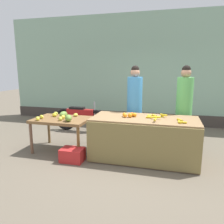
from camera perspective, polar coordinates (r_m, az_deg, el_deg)
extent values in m
plane|color=#665B4C|center=(4.60, 4.38, -11.59)|extent=(24.00, 24.00, 0.00)
cube|color=#8CB299|center=(7.19, 9.13, 10.86)|extent=(9.55, 0.20, 3.48)
cube|color=#3F3833|center=(7.26, 8.65, -1.55)|extent=(9.55, 0.04, 0.36)
cube|color=olive|center=(4.41, 8.36, -6.86)|extent=(2.05, 0.90, 0.84)
cube|color=olive|center=(3.97, 7.54, -8.92)|extent=(2.05, 0.03, 0.78)
cube|color=brown|center=(4.86, -13.08, -1.98)|extent=(1.18, 0.80, 0.06)
cylinder|color=brown|center=(4.95, -20.36, -6.51)|extent=(0.06, 0.06, 0.66)
cylinder|color=brown|center=(4.43, -8.78, -8.00)|extent=(0.06, 0.06, 0.66)
cylinder|color=brown|center=(5.51, -16.18, -4.45)|extent=(0.06, 0.06, 0.66)
cylinder|color=brown|center=(5.05, -5.58, -5.49)|extent=(0.06, 0.06, 0.66)
cylinder|color=gold|center=(4.27, 9.73, -1.37)|extent=(0.13, 0.04, 0.04)
cylinder|color=yellow|center=(4.38, 9.79, -1.05)|extent=(0.07, 0.15, 0.04)
cylinder|color=gold|center=(4.19, 17.33, -2.00)|extent=(0.11, 0.14, 0.04)
cylinder|color=gold|center=(4.46, 11.02, -0.90)|extent=(0.11, 0.13, 0.04)
cylinder|color=gold|center=(4.01, 17.90, -2.61)|extent=(0.15, 0.04, 0.04)
cylinder|color=gold|center=(4.03, 17.27, -2.50)|extent=(0.06, 0.14, 0.04)
cylinder|color=yellow|center=(4.45, 13.02, -0.99)|extent=(0.07, 0.14, 0.04)
cylinder|color=yellow|center=(4.41, 9.48, -0.98)|extent=(0.05, 0.13, 0.04)
cylinder|color=yellow|center=(4.40, 13.34, -0.75)|extent=(0.14, 0.10, 0.04)
cylinder|color=gold|center=(3.98, 11.22, -1.91)|extent=(0.05, 0.14, 0.04)
cylinder|color=yellow|center=(4.18, 11.56, -1.31)|extent=(0.16, 0.05, 0.04)
sphere|color=orange|center=(4.36, 5.18, -0.65)|extent=(0.09, 0.09, 0.09)
sphere|color=orange|center=(4.27, 3.43, -0.91)|extent=(0.08, 0.08, 0.08)
sphere|color=orange|center=(4.35, 5.93, -0.73)|extent=(0.08, 0.08, 0.08)
sphere|color=orange|center=(4.28, 4.73, -0.87)|extent=(0.09, 0.09, 0.09)
sphere|color=orange|center=(4.38, 3.23, -0.66)|extent=(0.07, 0.07, 0.07)
ellipsoid|color=gold|center=(4.95, -17.94, -1.19)|extent=(0.13, 0.12, 0.08)
ellipsoid|color=yellow|center=(5.05, -14.84, -0.75)|extent=(0.13, 0.10, 0.08)
ellipsoid|color=yellow|center=(4.78, -12.65, -1.28)|extent=(0.09, 0.11, 0.09)
ellipsoid|color=#D5DB47|center=(5.20, -14.48, -0.38)|extent=(0.12, 0.10, 0.08)
ellipsoid|color=yellow|center=(4.78, -18.85, -1.63)|extent=(0.11, 0.12, 0.09)
ellipsoid|color=yellow|center=(4.96, -12.10, -0.87)|extent=(0.12, 0.09, 0.08)
ellipsoid|color=#D7D64B|center=(4.98, -9.49, -0.75)|extent=(0.13, 0.13, 0.07)
ellipsoid|color=#D1CE40|center=(4.64, -13.34, -1.70)|extent=(0.12, 0.13, 0.08)
ellipsoid|color=olive|center=(4.90, -12.58, -0.65)|extent=(0.18, 0.24, 0.14)
ellipsoid|color=olive|center=(4.54, -11.35, -1.55)|extent=(0.23, 0.26, 0.14)
cylinder|color=#33333D|center=(5.13, 5.76, -4.87)|extent=(0.29, 0.29, 0.72)
cylinder|color=#3F8CCC|center=(4.97, 5.94, 4.02)|extent=(0.34, 0.34, 0.88)
sphere|color=tan|center=(4.93, 6.07, 10.19)|extent=(0.21, 0.21, 0.21)
sphere|color=black|center=(4.92, 6.09, 10.98)|extent=(0.18, 0.18, 0.18)
cylinder|color=#33333D|center=(5.10, 17.85, -5.49)|extent=(0.29, 0.29, 0.72)
cylinder|color=#59B259|center=(4.93, 18.42, 3.46)|extent=(0.34, 0.34, 0.88)
sphere|color=tan|center=(4.89, 18.82, 9.67)|extent=(0.21, 0.21, 0.21)
sphere|color=black|center=(4.89, 18.87, 10.47)|extent=(0.18, 0.18, 0.18)
torus|color=black|center=(6.16, -4.12, -2.39)|extent=(0.65, 0.09, 0.65)
torus|color=black|center=(6.53, -12.02, -1.83)|extent=(0.65, 0.09, 0.65)
cube|color=#A51919|center=(6.29, -8.23, -0.51)|extent=(0.80, 0.18, 0.28)
cube|color=black|center=(6.30, -9.11, 0.96)|extent=(0.44, 0.16, 0.08)
cylinder|color=gray|center=(6.10, -4.61, 0.83)|extent=(0.04, 0.04, 0.40)
cube|color=red|center=(4.41, -10.31, -10.96)|extent=(0.45, 0.33, 0.26)
ellipsoid|color=maroon|center=(5.39, -0.85, -5.05)|extent=(0.41, 0.44, 0.53)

